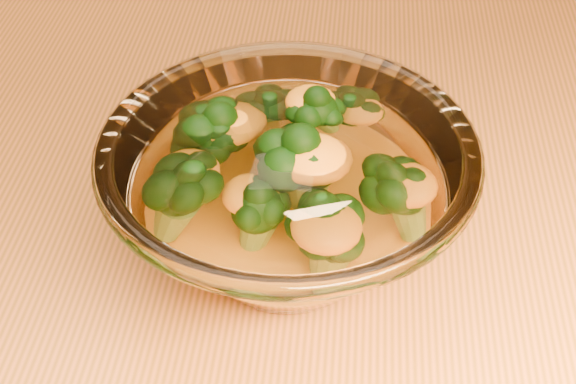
{
  "coord_description": "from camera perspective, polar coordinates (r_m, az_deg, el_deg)",
  "views": [
    {
      "loc": [
        -0.05,
        -0.39,
        1.17
      ],
      "look_at": [
        -0.08,
        -0.0,
        0.81
      ],
      "focal_mm": 50.0,
      "sensor_mm": 36.0,
      "label": 1
    }
  ],
  "objects": [
    {
      "name": "cheese_sauce",
      "position": [
        0.54,
        0.0,
        -2.18
      ],
      "size": [
        0.13,
        0.13,
        0.04
      ],
      "primitive_type": "ellipsoid",
      "color": "orange",
      "rests_on": "glass_bowl"
    },
    {
      "name": "broccoli_heap",
      "position": [
        0.52,
        -0.7,
        1.74
      ],
      "size": [
        0.17,
        0.16,
        0.08
      ],
      "color": "black",
      "rests_on": "cheese_sauce"
    },
    {
      "name": "glass_bowl",
      "position": [
        0.53,
        0.0,
        -0.42
      ],
      "size": [
        0.24,
        0.24,
        0.11
      ],
      "color": "white",
      "rests_on": "table"
    },
    {
      "name": "table",
      "position": [
        0.65,
        7.67,
        -10.99
      ],
      "size": [
        1.2,
        0.8,
        0.75
      ],
      "color": "#BB6C38",
      "rests_on": "ground"
    }
  ]
}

